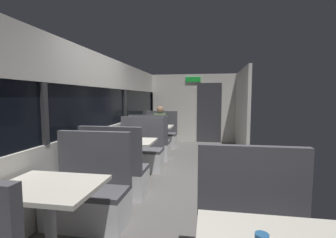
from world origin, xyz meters
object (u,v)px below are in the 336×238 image
dining_table_far_window (156,130)px  seated_passenger (160,130)px  dining_table_near_window (49,196)px  bench_near_window_facing_entry (89,197)px  bench_far_window_facing_end (150,146)px  dining_table_mid_window (130,146)px  bench_mid_window_facing_end (115,175)px  bench_mid_window_facing_entry (141,154)px  bench_far_window_facing_entry (161,137)px

dining_table_far_window → seated_passenger: size_ratio=0.71×
dining_table_near_window → bench_near_window_facing_entry: (0.00, 0.70, -0.31)m
dining_table_near_window → bench_far_window_facing_end: bench_far_window_facing_end is taller
dining_table_mid_window → bench_far_window_facing_end: 1.56m
bench_mid_window_facing_end → seated_passenger: 3.56m
dining_table_near_window → seated_passenger: size_ratio=0.71×
dining_table_mid_window → dining_table_far_window: bearing=90.0°
dining_table_near_window → seated_passenger: seated_passenger is taller
bench_near_window_facing_entry → bench_mid_window_facing_entry: size_ratio=1.00×
dining_table_near_window → bench_far_window_facing_end: (0.00, 3.75, -0.31)m
dining_table_far_window → bench_far_window_facing_entry: (0.00, 0.70, -0.31)m
bench_mid_window_facing_end → bench_far_window_facing_end: same height
bench_far_window_facing_entry → seated_passenger: size_ratio=0.87×
bench_mid_window_facing_end → dining_table_far_window: (0.00, 2.92, 0.31)m
bench_far_window_facing_entry → seated_passenger: (0.00, -0.07, 0.21)m
bench_mid_window_facing_entry → seated_passenger: (0.00, 2.15, 0.21)m
dining_table_far_window → bench_far_window_facing_end: (0.00, -0.70, -0.31)m
bench_mid_window_facing_end → bench_near_window_facing_entry: bearing=-90.0°
bench_near_window_facing_entry → seated_passenger: bearing=90.0°
bench_far_window_facing_end → bench_mid_window_facing_end: bearing=-90.0°
dining_table_mid_window → bench_mid_window_facing_entry: (0.00, 0.70, -0.31)m
bench_mid_window_facing_entry → seated_passenger: size_ratio=0.87×
dining_table_near_window → bench_far_window_facing_entry: 5.16m
bench_far_window_facing_entry → bench_mid_window_facing_entry: bearing=-90.0°
bench_near_window_facing_entry → dining_table_mid_window: bench_near_window_facing_entry is taller
dining_table_mid_window → bench_mid_window_facing_entry: 0.77m
bench_near_window_facing_entry → dining_table_mid_window: (0.00, 1.53, 0.31)m
bench_mid_window_facing_end → bench_far_window_facing_entry: same height
bench_far_window_facing_entry → bench_far_window_facing_end: bearing=-90.0°
bench_far_window_facing_end → dining_table_far_window: bearing=90.0°
dining_table_near_window → bench_near_window_facing_entry: bench_near_window_facing_entry is taller
dining_table_near_window → seated_passenger: 5.08m
dining_table_mid_window → bench_mid_window_facing_end: bearing=-90.0°
dining_table_far_window → bench_far_window_facing_end: size_ratio=0.82×
bench_near_window_facing_entry → bench_mid_window_facing_entry: (0.00, 2.22, 0.00)m
bench_far_window_facing_entry → dining_table_near_window: bearing=-90.0°
bench_mid_window_facing_end → bench_far_window_facing_end: bearing=90.0°
bench_near_window_facing_entry → dining_table_far_window: bearing=90.0°
bench_mid_window_facing_entry → bench_far_window_facing_end: same height
dining_table_mid_window → bench_far_window_facing_entry: bearing=90.0°
bench_mid_window_facing_entry → seated_passenger: 2.16m
dining_table_far_window → bench_far_window_facing_entry: size_ratio=0.82×
dining_table_far_window → bench_far_window_facing_entry: 0.77m
bench_mid_window_facing_end → bench_far_window_facing_entry: size_ratio=1.00×
bench_near_window_facing_entry → dining_table_mid_window: 1.56m
bench_near_window_facing_entry → seated_passenger: (0.00, 4.38, 0.21)m
dining_table_near_window → dining_table_mid_window: 2.22m
dining_table_mid_window → bench_far_window_facing_end: bearing=90.0°
dining_table_near_window → bench_mid_window_facing_end: 1.56m
seated_passenger → dining_table_near_window: bearing=-90.0°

